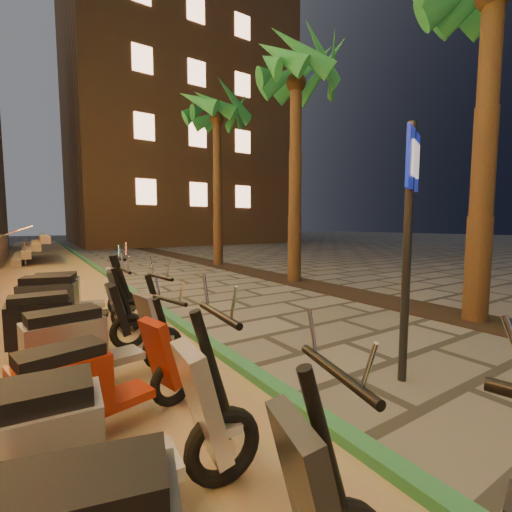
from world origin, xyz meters
TOP-DOWN VIEW (x-y plane):
  - parking_strip at (-2.60, 10.00)m, footprint 3.40×60.00m
  - green_curb at (-0.90, 10.00)m, footprint 0.18×60.00m
  - planting_strip at (3.60, 5.00)m, footprint 1.20×40.00m
  - apartment_block at (9.00, 32.00)m, footprint 18.00×16.06m
  - palm_c at (3.60, 7.00)m, footprint 2.97×3.02m
  - palm_d at (3.60, 12.00)m, footprint 2.97×3.02m
  - pedestrian_sign at (0.44, 1.29)m, footprint 0.57×0.27m
  - scooter_5 at (-2.71, 1.08)m, footprint 1.69×0.59m
  - scooter_6 at (-2.53, 1.99)m, footprint 1.49×0.71m
  - scooter_7 at (-2.42, 2.87)m, footprint 1.64×0.69m
  - scooter_8 at (-2.61, 3.89)m, footprint 1.61×0.56m
  - scooter_9 at (-2.47, 4.88)m, footprint 1.74×0.86m
  - scooter_10 at (-2.34, 5.71)m, footprint 1.64×0.67m

SIDE VIEW (x-z plane):
  - parking_strip at x=-2.60m, z-range 0.00..0.01m
  - planting_strip at x=3.60m, z-range 0.00..0.02m
  - green_curb at x=-0.90m, z-range 0.00..0.10m
  - scooter_6 at x=-2.53m, z-range -0.07..0.98m
  - scooter_8 at x=-2.61m, z-range -0.07..1.06m
  - scooter_7 at x=-2.42m, z-range -0.08..1.07m
  - scooter_10 at x=-2.34m, z-range -0.08..1.08m
  - scooter_5 at x=-2.71m, z-range -0.08..1.11m
  - scooter_9 at x=-2.47m, z-range -0.08..1.15m
  - pedestrian_sign at x=0.44m, z-range 0.40..3.14m
  - palm_c at x=3.60m, z-range 2.27..9.18m
  - palm_d at x=3.60m, z-range 2.36..9.53m
  - apartment_block at x=9.00m, z-range 0.00..25.00m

